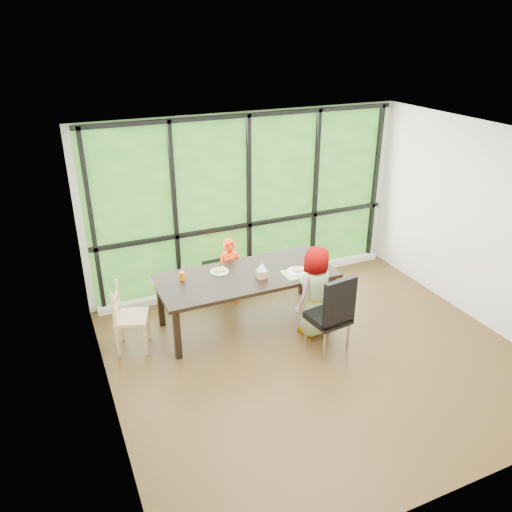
{
  "coord_description": "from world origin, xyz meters",
  "views": [
    {
      "loc": [
        -2.83,
        -4.48,
        3.83
      ],
      "look_at": [
        -0.41,
        1.0,
        1.05
      ],
      "focal_mm": 35.32,
      "sensor_mm": 36.0,
      "label": 1
    }
  ],
  "objects_px": {
    "chair_window_leather": "(218,259)",
    "chair_interior_leather": "(328,312)",
    "plate_far": "(219,272)",
    "green_cup": "(320,266)",
    "tissue_box": "(262,274)",
    "plate_near": "(297,271)",
    "orange_cup": "(182,276)",
    "child_toddler": "(230,272)",
    "chair_end_beech": "(131,317)",
    "child_older": "(313,292)",
    "dining_table": "(246,299)"
  },
  "relations": [
    {
      "from": "chair_window_leather",
      "to": "chair_interior_leather",
      "type": "distance_m",
      "value": 2.17
    },
    {
      "from": "chair_interior_leather",
      "to": "plate_far",
      "type": "height_order",
      "value": "chair_interior_leather"
    },
    {
      "from": "green_cup",
      "to": "chair_interior_leather",
      "type": "bearing_deg",
      "value": -111.07
    },
    {
      "from": "tissue_box",
      "to": "plate_near",
      "type": "bearing_deg",
      "value": -4.52
    },
    {
      "from": "orange_cup",
      "to": "child_toddler",
      "type": "bearing_deg",
      "value": 26.91
    },
    {
      "from": "chair_end_beech",
      "to": "orange_cup",
      "type": "relative_size",
      "value": 7.93
    },
    {
      "from": "child_toddler",
      "to": "green_cup",
      "type": "distance_m",
      "value": 1.37
    },
    {
      "from": "plate_near",
      "to": "tissue_box",
      "type": "relative_size",
      "value": 2.13
    },
    {
      "from": "chair_window_leather",
      "to": "plate_far",
      "type": "bearing_deg",
      "value": -112.52
    },
    {
      "from": "chair_window_leather",
      "to": "child_older",
      "type": "bearing_deg",
      "value": -69.85
    },
    {
      "from": "chair_window_leather",
      "to": "chair_interior_leather",
      "type": "height_order",
      "value": "same"
    },
    {
      "from": "chair_window_leather",
      "to": "child_toddler",
      "type": "bearing_deg",
      "value": -89.95
    },
    {
      "from": "child_older",
      "to": "green_cup",
      "type": "distance_m",
      "value": 0.43
    },
    {
      "from": "child_toddler",
      "to": "child_older",
      "type": "distance_m",
      "value": 1.4
    },
    {
      "from": "dining_table",
      "to": "orange_cup",
      "type": "relative_size",
      "value": 21.21
    },
    {
      "from": "dining_table",
      "to": "child_toddler",
      "type": "xyz_separation_m",
      "value": [
        0.0,
        0.62,
        0.13
      ]
    },
    {
      "from": "chair_window_leather",
      "to": "chair_interior_leather",
      "type": "xyz_separation_m",
      "value": [
        0.73,
        -2.04,
        0.0
      ]
    },
    {
      "from": "chair_interior_leather",
      "to": "chair_end_beech",
      "type": "height_order",
      "value": "chair_interior_leather"
    },
    {
      "from": "plate_near",
      "to": "orange_cup",
      "type": "xyz_separation_m",
      "value": [
        -1.5,
        0.4,
        0.05
      ]
    },
    {
      "from": "tissue_box",
      "to": "chair_end_beech",
      "type": "bearing_deg",
      "value": 173.51
    },
    {
      "from": "child_older",
      "to": "chair_window_leather",
      "type": "bearing_deg",
      "value": -86.96
    },
    {
      "from": "chair_end_beech",
      "to": "orange_cup",
      "type": "height_order",
      "value": "chair_end_beech"
    },
    {
      "from": "child_toddler",
      "to": "plate_far",
      "type": "relative_size",
      "value": 4.06
    },
    {
      "from": "plate_far",
      "to": "chair_interior_leather",
      "type": "bearing_deg",
      "value": -50.17
    },
    {
      "from": "orange_cup",
      "to": "green_cup",
      "type": "height_order",
      "value": "green_cup"
    },
    {
      "from": "dining_table",
      "to": "orange_cup",
      "type": "height_order",
      "value": "orange_cup"
    },
    {
      "from": "plate_far",
      "to": "child_toddler",
      "type": "bearing_deg",
      "value": 53.08
    },
    {
      "from": "chair_window_leather",
      "to": "orange_cup",
      "type": "relative_size",
      "value": 9.52
    },
    {
      "from": "orange_cup",
      "to": "child_older",
      "type": "bearing_deg",
      "value": -26.88
    },
    {
      "from": "child_toddler",
      "to": "plate_near",
      "type": "xyz_separation_m",
      "value": [
        0.67,
        -0.83,
        0.25
      ]
    },
    {
      "from": "chair_window_leather",
      "to": "green_cup",
      "type": "relative_size",
      "value": 8.02
    },
    {
      "from": "orange_cup",
      "to": "green_cup",
      "type": "distance_m",
      "value": 1.86
    },
    {
      "from": "chair_window_leather",
      "to": "orange_cup",
      "type": "height_order",
      "value": "chair_window_leather"
    },
    {
      "from": "child_older",
      "to": "green_cup",
      "type": "xyz_separation_m",
      "value": [
        0.26,
        0.29,
        0.19
      ]
    },
    {
      "from": "chair_end_beech",
      "to": "plate_near",
      "type": "bearing_deg",
      "value": -77.76
    },
    {
      "from": "plate_near",
      "to": "green_cup",
      "type": "relative_size",
      "value": 2.02
    },
    {
      "from": "chair_interior_leather",
      "to": "dining_table",
      "type": "bearing_deg",
      "value": -61.73
    },
    {
      "from": "child_toddler",
      "to": "dining_table",
      "type": "bearing_deg",
      "value": -70.43
    },
    {
      "from": "child_older",
      "to": "tissue_box",
      "type": "relative_size",
      "value": 9.79
    },
    {
      "from": "chair_interior_leather",
      "to": "tissue_box",
      "type": "height_order",
      "value": "chair_interior_leather"
    },
    {
      "from": "orange_cup",
      "to": "green_cup",
      "type": "xyz_separation_m",
      "value": [
        1.8,
        -0.49,
        0.01
      ]
    },
    {
      "from": "chair_end_beech",
      "to": "tissue_box",
      "type": "xyz_separation_m",
      "value": [
        1.72,
        -0.2,
        0.35
      ]
    },
    {
      "from": "chair_interior_leather",
      "to": "orange_cup",
      "type": "height_order",
      "value": "chair_interior_leather"
    },
    {
      "from": "dining_table",
      "to": "plate_far",
      "type": "distance_m",
      "value": 0.54
    },
    {
      "from": "child_toddler",
      "to": "plate_near",
      "type": "distance_m",
      "value": 1.09
    },
    {
      "from": "child_toddler",
      "to": "plate_far",
      "type": "bearing_deg",
      "value": -107.35
    },
    {
      "from": "plate_far",
      "to": "plate_near",
      "type": "distance_m",
      "value": 1.06
    },
    {
      "from": "child_toddler",
      "to": "plate_near",
      "type": "height_order",
      "value": "child_toddler"
    },
    {
      "from": "child_toddler",
      "to": "chair_end_beech",
      "type": "bearing_deg",
      "value": -139.78
    },
    {
      "from": "chair_end_beech",
      "to": "chair_interior_leather",
      "type": "bearing_deg",
      "value": -96.02
    }
  ]
}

